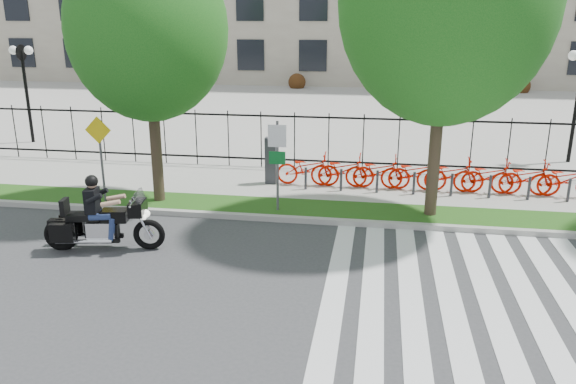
# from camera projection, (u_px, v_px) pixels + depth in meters

# --- Properties ---
(ground) EXTENTS (120.00, 120.00, 0.00)m
(ground) POSITION_uv_depth(u_px,v_px,m) (226.00, 289.00, 11.39)
(ground) COLOR #363639
(ground) RESTS_ON ground
(curb) EXTENTS (60.00, 0.20, 0.15)m
(curb) POSITION_uv_depth(u_px,v_px,m) (266.00, 218.00, 15.23)
(curb) COLOR #A19F98
(curb) RESTS_ON ground
(grass_verge) EXTENTS (60.00, 1.50, 0.15)m
(grass_verge) POSITION_uv_depth(u_px,v_px,m) (272.00, 208.00, 16.03)
(grass_verge) COLOR #154912
(grass_verge) RESTS_ON ground
(sidewalk) EXTENTS (60.00, 3.50, 0.15)m
(sidewalk) POSITION_uv_depth(u_px,v_px,m) (286.00, 184.00, 18.39)
(sidewalk) COLOR #9D9B93
(sidewalk) RESTS_ON ground
(plaza) EXTENTS (80.00, 34.00, 0.10)m
(plaza) POSITION_uv_depth(u_px,v_px,m) (333.00, 106.00, 34.94)
(plaza) COLOR #9D9B93
(plaza) RESTS_ON ground
(crosswalk_stripes) EXTENTS (5.70, 8.00, 0.01)m
(crosswalk_stripes) POSITION_uv_depth(u_px,v_px,m) (472.00, 307.00, 10.63)
(crosswalk_stripes) COLOR silver
(crosswalk_stripes) RESTS_ON ground
(iron_fence) EXTENTS (30.00, 0.06, 2.00)m
(iron_fence) POSITION_uv_depth(u_px,v_px,m) (295.00, 141.00, 19.72)
(iron_fence) COLOR black
(iron_fence) RESTS_ON sidewalk
(lamp_post_left) EXTENTS (1.06, 0.70, 4.25)m
(lamp_post_left) POSITION_uv_depth(u_px,v_px,m) (24.00, 70.00, 23.62)
(lamp_post_left) COLOR black
(lamp_post_left) RESTS_ON ground
(street_tree_1) EXTENTS (4.34, 4.34, 7.33)m
(street_tree_1) POSITION_uv_depth(u_px,v_px,m) (148.00, 29.00, 15.11)
(street_tree_1) COLOR #362A1D
(street_tree_1) RESTS_ON grass_verge
(street_tree_2) EXTENTS (5.33, 5.33, 8.58)m
(street_tree_2) POSITION_uv_depth(u_px,v_px,m) (447.00, 1.00, 13.70)
(street_tree_2) COLOR #362A1D
(street_tree_2) RESTS_ON grass_verge
(bike_share_station) EXTENTS (10.08, 0.89, 1.50)m
(bike_share_station) POSITION_uv_depth(u_px,v_px,m) (430.00, 174.00, 17.27)
(bike_share_station) COLOR #2D2D33
(bike_share_station) RESTS_ON sidewalk
(sign_pole_regulatory) EXTENTS (0.50, 0.09, 2.50)m
(sign_pole_regulatory) POSITION_uv_depth(u_px,v_px,m) (277.00, 154.00, 15.15)
(sign_pole_regulatory) COLOR #59595B
(sign_pole_regulatory) RESTS_ON grass_verge
(sign_pole_warning) EXTENTS (0.78, 0.09, 2.49)m
(sign_pole_warning) POSITION_uv_depth(u_px,v_px,m) (100.00, 148.00, 15.95)
(sign_pole_warning) COLOR #59595B
(sign_pole_warning) RESTS_ON grass_verge
(motorcycle_rider) EXTENTS (2.84, 1.07, 2.20)m
(motorcycle_rider) POSITION_uv_depth(u_px,v_px,m) (103.00, 220.00, 13.13)
(motorcycle_rider) COLOR black
(motorcycle_rider) RESTS_ON ground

